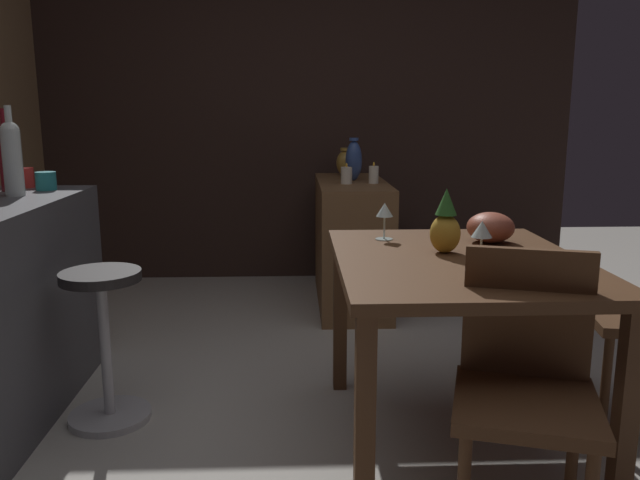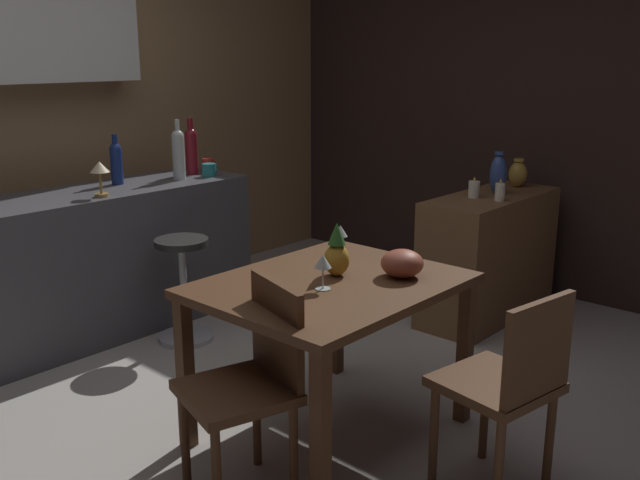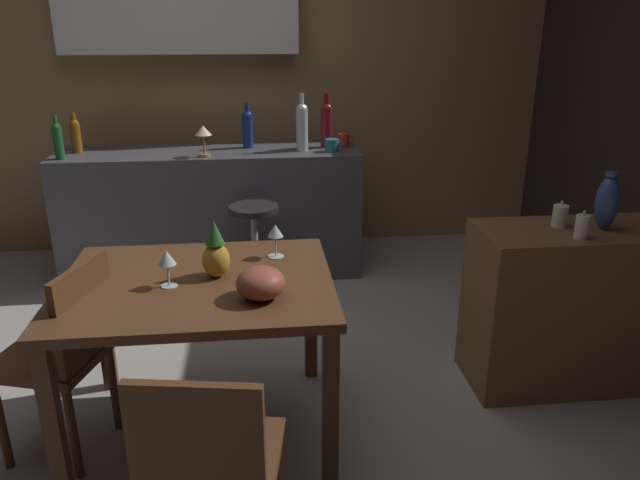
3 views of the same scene
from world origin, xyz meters
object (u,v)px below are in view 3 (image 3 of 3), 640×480
at_px(cup_red, 344,141).
at_px(pillar_candle_short, 582,227).
at_px(dining_table, 198,301).
at_px(pineapple_centerpiece, 216,253).
at_px(fruit_bowl, 261,283).
at_px(chair_by_doorway, 210,467).
at_px(pillar_candle_tall, 560,216).
at_px(wine_bottle_cobalt, 248,127).
at_px(wine_bottle_green, 58,139).
at_px(cup_teal, 332,145).
at_px(wine_bottle_ruby, 326,123).
at_px(bar_stool, 255,250).
at_px(wine_bottle_clear, 302,125).
at_px(wine_glass_right, 167,259).
at_px(wine_glass_left, 275,232).
at_px(vase_ceramic_blue, 607,202).
at_px(counter_lamp, 203,134).
at_px(chair_near_window, 64,350).
at_px(sideboard_cabinet, 581,306).
at_px(wine_bottle_amber, 75,134).

distance_m(cup_red, pillar_candle_short, 1.99).
relative_size(dining_table, pineapple_centerpiece, 4.56).
distance_m(dining_table, fruit_bowl, 0.36).
distance_m(chair_by_doorway, pillar_candle_tall, 1.99).
height_order(dining_table, wine_bottle_cobalt, wine_bottle_cobalt).
bearing_deg(pillar_candle_short, wine_bottle_green, 149.22).
xyz_separation_m(cup_teal, pillar_candle_tall, (0.91, -1.50, -0.07)).
xyz_separation_m(wine_bottle_cobalt, cup_red, (0.68, -0.07, -0.10)).
bearing_deg(fruit_bowl, wine_bottle_ruby, 76.53).
relative_size(bar_stool, wine_bottle_clear, 1.63).
distance_m(wine_glass_right, pineapple_centerpiece, 0.20).
relative_size(wine_glass_right, wine_bottle_ruby, 0.41).
distance_m(wine_glass_left, pineapple_centerpiece, 0.32).
xyz_separation_m(pineapple_centerpiece, vase_ceramic_blue, (1.81, 0.18, 0.11)).
relative_size(wine_bottle_clear, wine_bottle_cobalt, 1.24).
distance_m(wine_bottle_green, vase_ceramic_blue, 3.27).
distance_m(dining_table, pillar_candle_short, 1.74).
xyz_separation_m(cup_red, counter_lamp, (-0.97, -0.22, 0.10)).
bearing_deg(cup_red, chair_near_window, -126.06).
height_order(chair_near_window, pineapple_centerpiece, pineapple_centerpiece).
xyz_separation_m(sideboard_cabinet, pillar_candle_tall, (-0.15, 0.05, 0.46)).
bearing_deg(fruit_bowl, pillar_candle_short, 11.61).
height_order(wine_bottle_green, cup_teal, wine_bottle_green).
distance_m(wine_bottle_ruby, wine_bottle_amber, 1.73).
xyz_separation_m(fruit_bowl, wine_bottle_ruby, (0.51, 2.13, 0.27)).
relative_size(pillar_candle_tall, vase_ceramic_blue, 0.47).
distance_m(wine_bottle_clear, wine_bottle_amber, 1.55).
distance_m(dining_table, chair_by_doorway, 0.85).
distance_m(wine_bottle_cobalt, pillar_candle_short, 2.41).
relative_size(sideboard_cabinet, wine_glass_left, 7.09).
bearing_deg(vase_ceramic_blue, cup_red, 120.24).
height_order(sideboard_cabinet, wine_glass_left, wine_glass_left).
relative_size(wine_glass_left, pineapple_centerpiece, 0.63).
distance_m(wine_bottle_ruby, pillar_candle_short, 2.07).
relative_size(wine_bottle_green, pillar_candle_tall, 2.18).
xyz_separation_m(chair_near_window, wine_bottle_amber, (-0.41, 2.00, 0.54)).
distance_m(wine_bottle_clear, pillar_candle_tall, 1.93).
xyz_separation_m(cup_teal, vase_ceramic_blue, (1.10, -1.56, 0.01)).
bearing_deg(wine_bottle_cobalt, sideboard_cabinet, -46.95).
bearing_deg(wine_bottle_amber, wine_bottle_clear, -3.62).
bearing_deg(wine_bottle_amber, counter_lamp, -14.99).
distance_m(wine_glass_right, pillar_candle_tall, 1.84).
distance_m(chair_by_doorway, bar_stool, 2.22).
height_order(wine_bottle_amber, cup_red, wine_bottle_amber).
distance_m(fruit_bowl, wine_bottle_ruby, 2.21).
xyz_separation_m(sideboard_cabinet, counter_lamp, (-1.93, 1.47, 0.64)).
bearing_deg(pineapple_centerpiece, sideboard_cabinet, 6.19).
height_order(chair_by_doorway, wine_glass_right, wine_glass_right).
bearing_deg(sideboard_cabinet, chair_near_window, -173.01).
bearing_deg(pillar_candle_tall, chair_by_doorway, -145.62).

